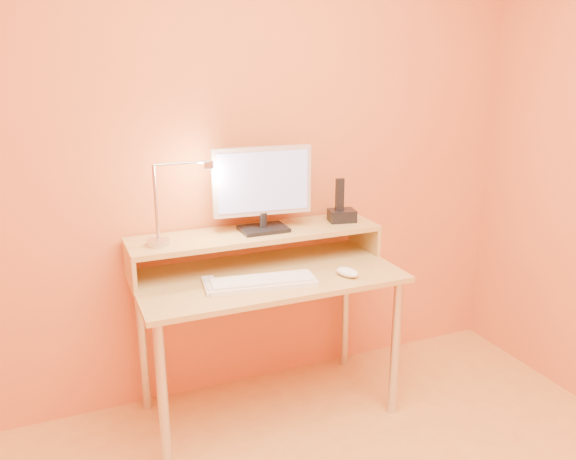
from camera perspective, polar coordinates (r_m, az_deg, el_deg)
name	(u,v)px	position (r m, az deg, el deg)	size (l,w,h in m)	color
wall_back	(243,149)	(2.80, -4.51, 8.06)	(3.00, 0.04, 2.50)	#DC7941
desk_leg_fl	(163,399)	(2.47, -12.29, -16.09)	(0.04, 0.04, 0.69)	silver
desk_leg_fr	(395,348)	(2.83, 10.59, -11.46)	(0.04, 0.04, 0.69)	silver
desk_leg_bl	(143,345)	(2.90, -14.20, -10.96)	(0.04, 0.04, 0.69)	silver
desk_leg_br	(345,308)	(3.21, 5.70, -7.67)	(0.04, 0.04, 0.69)	silver
desk_lower	(267,276)	(2.65, -2.05, -4.59)	(1.20, 0.60, 0.03)	tan
shelf_riser_left	(130,267)	(2.63, -15.41, -3.52)	(0.02, 0.30, 0.14)	tan
shelf_riser_right	(364,236)	(2.99, 7.54, -0.57)	(0.02, 0.30, 0.14)	tan
desk_shelf	(256,234)	(2.73, -3.20, -0.40)	(1.20, 0.30, 0.03)	tan
monitor_foot	(263,229)	(2.74, -2.45, 0.12)	(0.22, 0.16, 0.02)	black
monitor_neck	(263,220)	(2.72, -2.46, 1.01)	(0.04, 0.04, 0.07)	black
monitor_panel	(262,181)	(2.69, -2.59, 4.86)	(0.47, 0.04, 0.32)	silver
monitor_back	(260,180)	(2.71, -2.76, 4.96)	(0.42, 0.01, 0.27)	black
monitor_screen	(263,182)	(2.67, -2.45, 4.79)	(0.43, 0.00, 0.28)	#9DA3E9
lamp_base	(158,242)	(2.58, -12.72, -1.21)	(0.10, 0.10, 0.03)	silver
lamp_post	(156,203)	(2.54, -12.97, 2.60)	(0.01, 0.01, 0.33)	silver
lamp_arm	(181,163)	(2.52, -10.52, 6.52)	(0.01, 0.01, 0.24)	silver
lamp_head	(209,165)	(2.55, -7.87, 6.42)	(0.04, 0.04, 0.03)	silver
lamp_bulb	(209,168)	(2.56, -7.85, 6.07)	(0.03, 0.03, 0.00)	#FFEAC6
phone_dock	(342,215)	(2.90, 5.36, 1.44)	(0.13, 0.10, 0.06)	black
phone_handset	(340,194)	(2.86, 5.15, 3.54)	(0.04, 0.03, 0.16)	black
phone_led	(355,217)	(2.87, 6.62, 1.28)	(0.01, 0.00, 0.04)	blue
keyboard	(262,283)	(2.51, -2.55, -5.28)	(0.47, 0.15, 0.02)	white
mouse	(347,272)	(2.62, 5.91, -4.17)	(0.07, 0.12, 0.04)	white
remote_control	(210,286)	(2.51, -7.74, -5.50)	(0.05, 0.19, 0.02)	white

